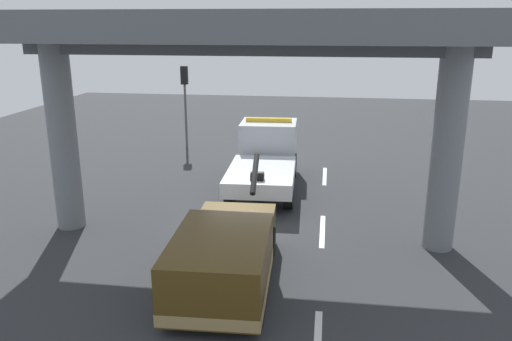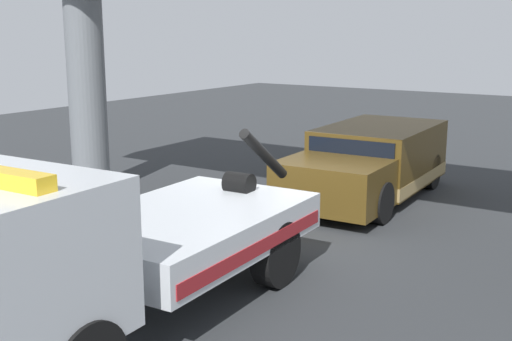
{
  "view_description": "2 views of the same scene",
  "coord_description": "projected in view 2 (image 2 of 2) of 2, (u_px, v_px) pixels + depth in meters",
  "views": [
    {
      "loc": [
        -15.02,
        -2.36,
        6.32
      ],
      "look_at": [
        2.08,
        0.07,
        1.28
      ],
      "focal_mm": 35.77,
      "sensor_mm": 36.0,
      "label": 1
    },
    {
      "loc": [
        9.63,
        5.74,
        3.75
      ],
      "look_at": [
        -0.41,
        -0.84,
        1.15
      ],
      "focal_mm": 45.51,
      "sensor_mm": 36.0,
      "label": 2
    }
  ],
  "objects": [
    {
      "name": "tow_truck_white",
      "position": [
        90.0,
        248.0,
        7.76
      ],
      "size": [
        7.29,
        2.6,
        2.46
      ],
      "color": "silver",
      "rests_on": "ground"
    },
    {
      "name": "lane_stripe_mid",
      "position": [
        182.0,
        221.0,
        12.99
      ],
      "size": [
        2.6,
        0.16,
        0.01
      ],
      "primitive_type": "cube",
      "color": "silver",
      "rests_on": "ground"
    },
    {
      "name": "lane_stripe_west",
      "position": [
        321.0,
        169.0,
        17.9
      ],
      "size": [
        2.6,
        0.16,
        0.01
      ],
      "primitive_type": "cube",
      "color": "silver",
      "rests_on": "ground"
    },
    {
      "name": "ground_plane",
      "position": [
        282.0,
        244.0,
        11.75
      ],
      "size": [
        60.0,
        40.0,
        0.1
      ],
      "primitive_type": "cube",
      "color": "#2D3033"
    },
    {
      "name": "towed_van_green",
      "position": [
        370.0,
        163.0,
        14.75
      ],
      "size": [
        5.27,
        2.38,
        1.58
      ],
      "color": "#4C3814",
      "rests_on": "ground"
    }
  ]
}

